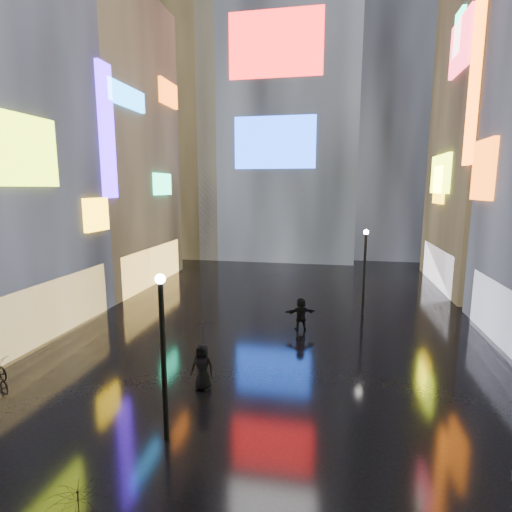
# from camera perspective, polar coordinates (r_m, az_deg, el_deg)

# --- Properties ---
(ground) EXTENTS (140.00, 140.00, 0.00)m
(ground) POSITION_cam_1_polar(r_m,az_deg,el_deg) (24.43, 3.64, -8.48)
(ground) COLOR black
(ground) RESTS_ON ground
(building_left_far) EXTENTS (10.28, 12.00, 22.00)m
(building_left_far) POSITION_cam_1_polar(r_m,az_deg,el_deg) (34.81, -22.69, 14.53)
(building_left_far) COLOR black
(building_left_far) RESTS_ON ground
(tower_main) EXTENTS (16.00, 14.20, 42.00)m
(tower_main) POSITION_cam_1_polar(r_m,az_deg,el_deg) (49.23, 4.12, 25.47)
(tower_main) COLOR black
(tower_main) RESTS_ON ground
(tower_flank_right) EXTENTS (12.00, 12.00, 34.00)m
(tower_flank_right) POSITION_cam_1_polar(r_m,az_deg,el_deg) (50.28, 18.96, 19.96)
(tower_flank_right) COLOR black
(tower_flank_right) RESTS_ON ground
(tower_flank_left) EXTENTS (10.00, 10.00, 26.00)m
(tower_flank_left) POSITION_cam_1_polar(r_m,az_deg,el_deg) (48.41, -9.88, 15.96)
(tower_flank_left) COLOR black
(tower_flank_left) RESTS_ON ground
(lamp_near) EXTENTS (0.30, 0.30, 5.20)m
(lamp_near) POSITION_cam_1_polar(r_m,az_deg,el_deg) (12.37, -13.14, -12.76)
(lamp_near) COLOR black
(lamp_near) RESTS_ON ground
(lamp_far) EXTENTS (0.30, 0.30, 5.20)m
(lamp_far) POSITION_cam_1_polar(r_m,az_deg,el_deg) (24.65, 15.24, -1.57)
(lamp_far) COLOR black
(lamp_far) RESTS_ON ground
(pedestrian_4) EXTENTS (0.91, 0.62, 1.81)m
(pedestrian_4) POSITION_cam_1_polar(r_m,az_deg,el_deg) (15.87, -7.67, -15.40)
(pedestrian_4) COLOR black
(pedestrian_4) RESTS_ON ground
(pedestrian_5) EXTENTS (1.73, 1.00, 1.78)m
(pedestrian_5) POSITION_cam_1_polar(r_m,az_deg,el_deg) (21.94, 6.43, -8.21)
(pedestrian_5) COLOR black
(pedestrian_5) RESTS_ON ground
(umbrella_2) EXTENTS (1.03, 1.01, 0.92)m
(umbrella_2) POSITION_cam_1_polar(r_m,az_deg,el_deg) (15.34, -7.79, -10.78)
(umbrella_2) COLOR black
(umbrella_2) RESTS_ON pedestrian_4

